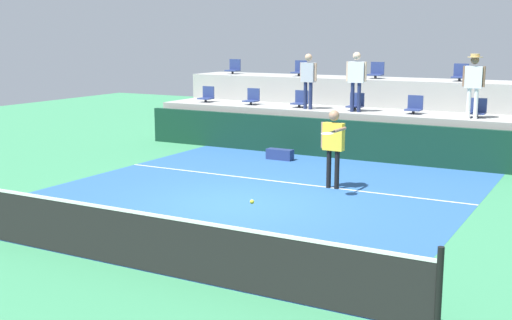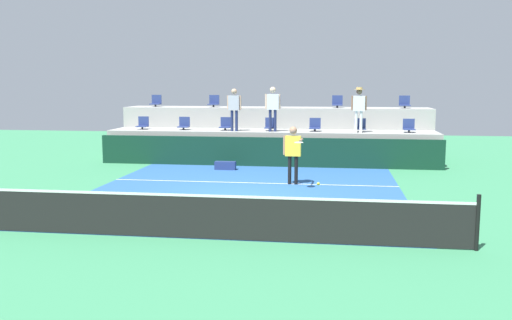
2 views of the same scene
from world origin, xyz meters
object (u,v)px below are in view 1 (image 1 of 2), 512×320
at_px(stadium_chair_lower_mid_left, 300,100).
at_px(spectator_with_hat, 474,79).
at_px(stadium_chair_lower_far_left, 207,96).
at_px(stadium_chair_upper_left, 300,70).
at_px(tennis_player, 333,141).
at_px(tennis_ball, 252,202).
at_px(spectator_leaning_on_rail, 308,76).
at_px(stadium_chair_upper_far_left, 234,68).
at_px(stadium_chair_upper_center, 376,72).
at_px(stadium_chair_upper_right, 460,74).
at_px(stadium_chair_lower_left, 252,98).
at_px(stadium_chair_lower_right, 478,109).
at_px(stadium_chair_lower_center, 356,103).
at_px(stadium_chair_lower_mid_right, 414,106).
at_px(equipment_bag, 280,154).
at_px(spectator_in_grey, 356,76).

xyz_separation_m(stadium_chair_lower_mid_left, spectator_with_hat, (5.25, -0.38, 0.84)).
height_order(stadium_chair_lower_far_left, stadium_chair_upper_left, stadium_chair_upper_left).
xyz_separation_m(tennis_player, tennis_ball, (0.94, -5.45, -0.08)).
distance_m(stadium_chair_lower_far_left, stadium_chair_upper_left, 3.27).
relative_size(stadium_chair_lower_far_left, spectator_leaning_on_rail, 0.31).
height_order(stadium_chair_lower_mid_left, stadium_chair_upper_far_left, stadium_chair_upper_far_left).
height_order(stadium_chair_upper_center, spectator_with_hat, spectator_with_hat).
bearing_deg(spectator_leaning_on_rail, stadium_chair_upper_right, 28.56).
distance_m(stadium_chair_lower_left, stadium_chair_upper_far_left, 2.66).
distance_m(spectator_leaning_on_rail, tennis_ball, 10.65).
relative_size(stadium_chair_lower_right, tennis_player, 0.29).
xyz_separation_m(stadium_chair_lower_left, spectator_leaning_on_rail, (2.15, -0.38, 0.79)).
bearing_deg(stadium_chair_upper_left, tennis_ball, -67.97).
xyz_separation_m(stadium_chair_lower_center, tennis_ball, (2.21, -10.33, -0.43)).
height_order(stadium_chair_upper_far_left, spectator_leaning_on_rail, spectator_leaning_on_rail).
distance_m(stadium_chair_upper_left, tennis_ball, 13.15).
bearing_deg(stadium_chair_lower_left, spectator_with_hat, -3.15).
xyz_separation_m(stadium_chair_lower_mid_right, tennis_player, (-0.48, -4.88, -0.35)).
xyz_separation_m(stadium_chair_lower_left, stadium_chair_lower_center, (3.55, 0.00, 0.00)).
xyz_separation_m(tennis_player, equipment_bag, (-2.66, 2.62, -0.96)).
xyz_separation_m(stadium_chair_lower_right, stadium_chair_upper_left, (-6.20, 1.80, 0.85)).
relative_size(stadium_chair_lower_center, stadium_chair_upper_left, 1.00).
relative_size(stadium_chair_lower_mid_left, stadium_chair_upper_right, 1.00).
bearing_deg(equipment_bag, spectator_in_grey, 51.09).
distance_m(stadium_chair_lower_mid_left, spectator_in_grey, 2.16).
distance_m(stadium_chair_upper_far_left, equipment_bag, 6.04).
relative_size(stadium_chair_upper_right, spectator_with_hat, 0.30).
bearing_deg(tennis_ball, stadium_chair_lower_mid_right, 92.52).
bearing_deg(stadium_chair_upper_far_left, spectator_in_grey, -21.90).
distance_m(stadium_chair_lower_right, stadium_chair_upper_far_left, 9.03).
bearing_deg(stadium_chair_lower_mid_left, stadium_chair_lower_center, 0.00).
relative_size(stadium_chair_lower_far_left, tennis_ball, 7.65).
distance_m(stadium_chair_lower_mid_left, spectator_with_hat, 5.33).
xyz_separation_m(stadium_chair_lower_left, equipment_bag, (2.16, -2.26, -1.31)).
distance_m(stadium_chair_upper_left, spectator_leaning_on_rail, 2.54).
bearing_deg(equipment_bag, stadium_chair_upper_center, 71.11).
bearing_deg(stadium_chair_lower_left, stadium_chair_upper_center, 26.91).
distance_m(stadium_chair_lower_mid_right, stadium_chair_upper_left, 4.88).
relative_size(stadium_chair_lower_left, tennis_player, 0.29).
xyz_separation_m(stadium_chair_upper_far_left, spectator_leaning_on_rail, (3.91, -2.18, -0.06)).
bearing_deg(stadium_chair_upper_center, stadium_chair_upper_left, 180.00).
relative_size(stadium_chair_lower_mid_right, spectator_leaning_on_rail, 0.31).
distance_m(spectator_leaning_on_rail, equipment_bag, 2.82).
relative_size(spectator_in_grey, equipment_bag, 2.28).
xyz_separation_m(stadium_chair_lower_center, spectator_leaning_on_rail, (-1.40, -0.38, 0.79)).
bearing_deg(stadium_chair_upper_left, stadium_chair_upper_center, 0.00).
bearing_deg(stadium_chair_upper_right, tennis_ball, -91.91).
distance_m(stadium_chair_lower_center, tennis_player, 5.06).
height_order(stadium_chair_lower_mid_right, stadium_chair_upper_right, stadium_chair_upper_right).
xyz_separation_m(stadium_chair_lower_mid_left, stadium_chair_upper_left, (-0.87, 1.80, 0.85)).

